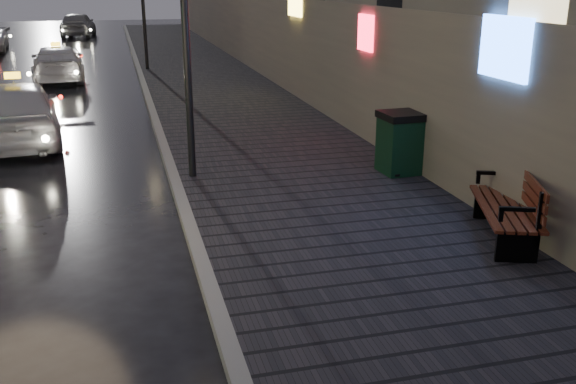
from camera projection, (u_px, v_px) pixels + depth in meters
name	position (u px, v px, depth m)	size (l,w,h in m)	color
ground	(81.00, 371.00, 6.45)	(120.00, 120.00, 0.00)	black
sidewalk	(199.00, 72.00, 26.64)	(4.60, 58.00, 0.15)	black
curb	(140.00, 74.00, 26.05)	(0.20, 58.00, 0.15)	slate
bench	(511.00, 206.00, 9.21)	(1.34, 2.10, 1.01)	black
trash_bin	(401.00, 142.00, 12.40)	(0.82, 0.82, 1.19)	black
taxi_near	(17.00, 112.00, 15.12)	(1.84, 4.57, 1.56)	silver
taxi_mid	(58.00, 64.00, 24.59)	(1.86, 4.59, 1.33)	white
car_far	(78.00, 24.00, 43.54)	(1.94, 4.81, 1.64)	gray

